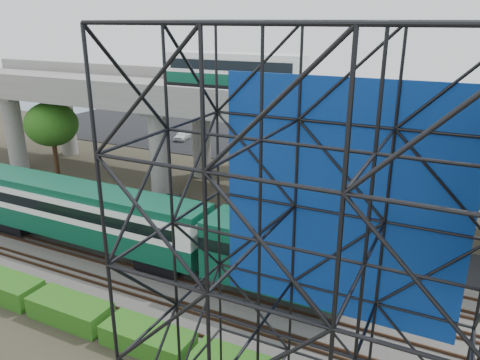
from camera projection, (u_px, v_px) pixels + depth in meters
The scene contains 13 objects.
ground at pixel (180, 297), 26.72m from camera, with size 140.00×140.00×0.00m, color #474233.
ballast_bed at pixel (198, 279), 28.38m from camera, with size 90.00×12.00×0.20m, color slate.
service_road at pixel (256, 227), 35.60m from camera, with size 90.00×5.00×0.08m, color black.
parking_lot at pixel (337, 152), 55.52m from camera, with size 90.00×18.00×0.08m, color black.
harbor_water at pixel (374, 119), 74.17m from camera, with size 140.00×40.00×0.03m, color #42596C.
rail_tracks at pixel (198, 276), 28.32m from camera, with size 90.00×9.52×0.16m.
commuter_train at pixel (106, 217), 30.33m from camera, with size 29.30×3.06×4.30m.
overpass at pixel (281, 108), 37.72m from camera, with size 80.00×12.00×12.40m.
scaffold_tower at pixel (307, 300), 13.36m from camera, with size 9.36×6.36×15.00m.
hedge_strip at pixel (148, 338), 22.47m from camera, with size 34.60×1.80×1.20m.
trees at pixel (234, 134), 40.54m from camera, with size 40.94×16.94×7.69m.
suv at pixel (180, 204), 38.13m from camera, with size 2.15×4.67×1.30m, color black.
parked_cars at pixel (351, 149), 54.56m from camera, with size 41.10×9.59×1.31m.
Camera 1 is at (13.28, -19.15, 15.09)m, focal length 35.00 mm.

